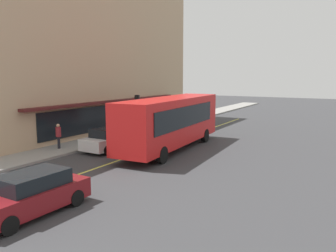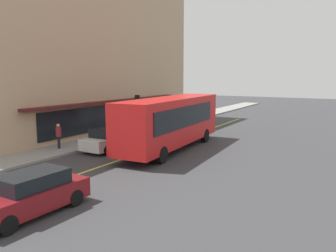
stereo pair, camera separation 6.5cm
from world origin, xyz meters
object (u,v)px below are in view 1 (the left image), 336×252
traffic_light (138,105)px  car_maroon (31,194)px  pedestrian_at_corner (58,134)px  bus (171,120)px  pedestrian_waiting (157,114)px  car_white (111,139)px

traffic_light → car_maroon: bearing=-158.5°
car_maroon → pedestrian_at_corner: (7.96, 7.18, 0.40)m
bus → pedestrian_waiting: bus is taller
car_white → pedestrian_waiting: bearing=17.2°
car_white → car_maroon: bearing=-156.2°
traffic_light → pedestrian_waiting: bearing=16.9°
bus → pedestrian_at_corner: (-4.01, 6.32, -0.84)m
pedestrian_at_corner → pedestrian_waiting: size_ratio=1.06×
traffic_light → car_white: traffic_light is taller
bus → traffic_light: 6.58m
car_maroon → car_white: 10.81m
bus → pedestrian_at_corner: 7.53m
pedestrian_waiting → pedestrian_at_corner: bearing=-176.4°
pedestrian_at_corner → bus: bearing=-57.6°
pedestrian_waiting → traffic_light: bearing=-163.1°
car_white → pedestrian_waiting: 12.45m
car_white → pedestrian_waiting: pedestrian_waiting is taller
car_maroon → pedestrian_waiting: 23.22m
bus → car_white: bearing=120.8°
traffic_light → pedestrian_at_corner: traffic_light is taller
bus → traffic_light: size_ratio=3.52×
bus → car_white: size_ratio=2.58×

